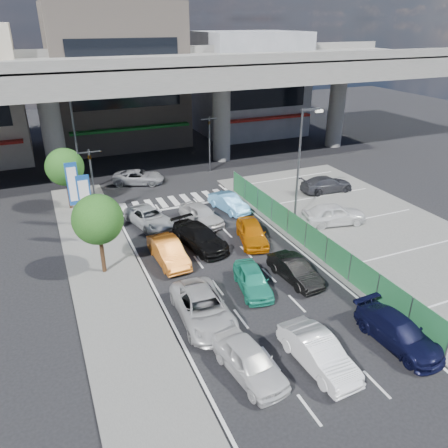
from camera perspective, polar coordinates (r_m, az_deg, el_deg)
name	(u,v)px	position (r m, az deg, el deg)	size (l,w,h in m)	color
ground	(244,281)	(24.68, 2.60, -7.48)	(120.00, 120.00, 0.00)	black
parking_lot	(375,232)	(31.79, 19.13, -0.98)	(12.00, 28.00, 0.06)	#5A5A58
sidewalk_left	(105,272)	(26.30, -15.30, -6.05)	(4.00, 30.00, 0.12)	#5A5A58
fence_run	(315,242)	(27.38, 11.77, -2.32)	(0.16, 22.00, 1.80)	#216237
expressway	(139,75)	(41.89, -11.04, 18.55)	(64.00, 14.00, 10.75)	slate
building_center	(117,77)	(52.72, -13.80, 18.20)	(14.00, 10.90, 15.00)	gray
building_east	(249,84)	(56.99, 3.32, 17.79)	(12.00, 10.90, 12.00)	gray
traffic_light_left	(91,167)	(32.16, -17.01, 7.14)	(1.60, 1.24, 5.20)	#595B60
traffic_light_right	(209,130)	(41.47, -1.93, 12.13)	(1.60, 1.24, 5.20)	#595B60
street_lamp_right	(301,156)	(30.79, 10.07, 8.71)	(1.65, 0.22, 8.00)	#595B60
street_lamp_left	(77,136)	(37.70, -18.62, 10.82)	(1.65, 0.22, 8.00)	#595B60
signboard_near	(85,200)	(28.58, -17.68, 2.96)	(0.80, 0.14, 4.70)	#595B60
signboard_far	(73,186)	(31.37, -19.08, 4.72)	(0.80, 0.14, 4.70)	#595B60
tree_near	(98,220)	(24.79, -16.16, 0.55)	(2.80, 2.80, 4.80)	#382314
tree_far	(65,167)	(34.59, -20.09, 6.99)	(2.80, 2.80, 4.80)	#382314
van_white_back_left	(249,360)	(18.68, 3.29, -17.37)	(1.63, 4.05, 1.38)	silver
hatch_white_back_mid	(318,352)	(19.41, 12.20, -16.07)	(1.46, 4.19, 1.38)	white
minivan_navy_back	(398,332)	(21.55, 21.81, -12.96)	(1.79, 4.42, 1.28)	black
sedan_white_mid_left	(203,308)	(21.42, -2.73, -10.93)	(2.29, 4.97, 1.38)	beige
taxi_teal_mid	(253,280)	(23.65, 3.77, -7.26)	(1.50, 3.74, 1.27)	teal
hatch_black_mid_right	(295,270)	(24.76, 9.26, -5.98)	(1.34, 3.83, 1.26)	black
taxi_orange_left	(168,252)	(26.37, -7.30, -3.61)	(1.46, 4.19, 1.38)	#BE611B
sedan_black_mid	(200,237)	(27.93, -3.18, -1.71)	(1.93, 4.76, 1.38)	black
taxi_orange_right	(252,233)	(28.52, 3.68, -1.12)	(1.63, 4.05, 1.38)	#CE6E07
wagon_silver_front_left	(149,217)	(31.26, -9.77, 0.85)	(2.04, 4.42, 1.23)	#B6BABE
sedan_white_front_mid	(201,214)	(31.17, -3.00, 1.28)	(1.63, 4.05, 1.38)	silver
kei_truck_front_right	(229,203)	(33.26, 0.64, 2.80)	(1.35, 3.86, 1.27)	#5DAFED
crossing_wagon_silver	(138,177)	(39.59, -11.11, 6.03)	(2.06, 4.46, 1.24)	#95969C
parked_sedan_white	(334,214)	(31.79, 14.14, 1.27)	(1.81, 4.50, 1.53)	white
parked_sedan_dgrey	(327,184)	(37.84, 13.25, 5.08)	(1.84, 4.54, 1.32)	#34353A
traffic_cone	(281,219)	(31.20, 7.41, 0.59)	(0.38, 0.38, 0.73)	#F0380D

